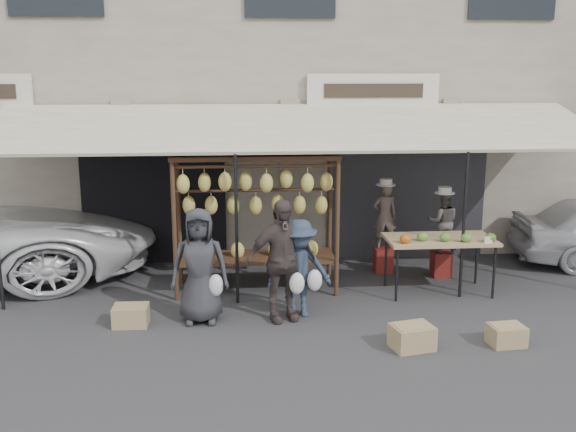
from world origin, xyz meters
name	(u,v)px	position (x,y,z in m)	size (l,w,h in m)	color
ground_plane	(311,330)	(0.00, 0.00, 0.00)	(90.00, 90.00, 0.00)	#2D2D30
shophouse	(279,65)	(0.00, 6.50, 3.65)	(24.00, 6.15, 7.30)	#ADA390
awning	(297,128)	(0.01, 2.28, 2.57)	(10.00, 2.35, 2.92)	beige
banana_rack	(256,196)	(-0.69, 1.69, 1.57)	(2.60, 0.90, 2.24)	#4F3220
produce_table	(441,241)	(2.22, 1.35, 0.87)	(1.70, 0.90, 1.04)	tan
vendor_left	(385,216)	(1.59, 2.54, 1.02)	(0.43, 0.28, 1.17)	brown
vendor_right	(443,222)	(2.53, 2.22, 0.97)	(0.52, 0.40, 1.07)	#53504D
customer_left	(200,266)	(-1.52, 0.43, 0.82)	(0.80, 0.52, 1.64)	#303035
customer_mid	(281,260)	(-0.38, 0.43, 0.88)	(1.03, 0.43, 1.76)	#453938
customer_right	(299,268)	(-0.11, 0.54, 0.72)	(0.93, 0.53, 1.43)	#2C384E
stool_left	(383,260)	(1.59, 2.54, 0.22)	(0.31, 0.31, 0.43)	maroon
stool_right	(441,264)	(2.53, 2.22, 0.22)	(0.31, 0.31, 0.43)	maroon
crate_near_a	(412,337)	(1.22, -0.71, 0.15)	(0.51, 0.39, 0.31)	tan
crate_near_b	(506,335)	(2.47, -0.70, 0.13)	(0.44, 0.34, 0.27)	tan
crate_far	(131,316)	(-2.49, 0.36, 0.14)	(0.48, 0.36, 0.29)	tan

